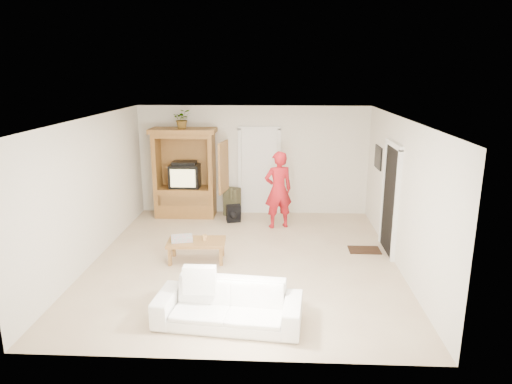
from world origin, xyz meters
The scene contains 19 objects.
floor centered at (0.00, 0.00, 0.00)m, with size 6.00×6.00×0.00m, color tan.
ceiling centered at (0.00, 0.00, 2.60)m, with size 6.00×6.00×0.00m, color white.
wall_back centered at (0.00, 3.00, 1.30)m, with size 5.50×5.50×0.00m, color silver.
wall_front centered at (0.00, -3.00, 1.30)m, with size 5.50×5.50×0.00m, color silver.
wall_left centered at (-2.75, 0.00, 1.30)m, with size 6.00×6.00×0.00m, color silver.
wall_right centered at (2.75, 0.00, 1.30)m, with size 6.00×6.00×0.00m, color silver.
armoire centered at (-1.58, 2.66, 0.91)m, with size 1.82×1.14×2.10m.
door_back centered at (0.15, 2.97, 1.02)m, with size 0.85×0.05×2.04m, color white.
doorway_right centered at (2.73, 0.60, 1.02)m, with size 0.05×0.90×2.04m, color black.
framed_picture centered at (2.73, 1.90, 1.60)m, with size 0.03×0.60×0.48m, color black.
doormat centered at (2.30, 0.60, 0.01)m, with size 0.60×0.40×0.02m, color #382316.
plant centered at (-1.60, 2.63, 2.32)m, with size 0.40×0.34×0.44m, color #4C7238.
man centered at (0.61, 1.91, 0.86)m, with size 0.63×0.41×1.72m, color #B31720.
sofa centered at (-0.05, -2.18, 0.29)m, with size 1.99×0.78×0.58m, color white.
coffee_table centered at (-0.87, -0.05, 0.34)m, with size 1.08×0.63×0.39m.
towel centered at (-1.13, -0.05, 0.43)m, with size 0.38×0.28×0.08m, color #FF547C.
candle centered at (-0.72, 0.00, 0.44)m, with size 0.08×0.08×0.10m, color tan.
backpack_black centered at (-0.41, 2.20, 0.20)m, with size 0.32×0.19×0.39m, color black, non-canonical shape.
backpack_olive centered at (-0.49, 2.73, 0.34)m, with size 0.36×0.26×0.67m, color #47442B, non-canonical shape.
Camera 1 is at (0.60, -7.77, 3.37)m, focal length 32.00 mm.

